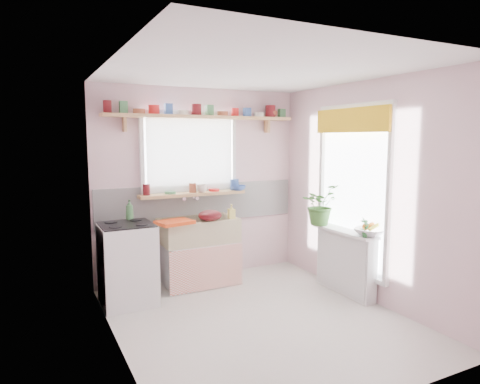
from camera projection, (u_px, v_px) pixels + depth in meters
name	position (u px, v px, depth m)	size (l,w,h in m)	color
room	(272.00, 178.00, 5.29)	(3.20, 3.20, 3.20)	silver
sink_unit	(199.00, 251.00, 5.43)	(0.95, 0.65, 1.11)	white
cooker	(127.00, 264.00, 4.78)	(0.58, 0.58, 0.93)	white
radiator_ledge	(345.00, 261.00, 5.11)	(0.22, 0.95, 0.78)	white
windowsill	(193.00, 194.00, 5.50)	(1.40, 0.22, 0.04)	tan
pine_shelf	(203.00, 117.00, 5.44)	(2.52, 0.24, 0.04)	tan
shelf_crockery	(203.00, 111.00, 5.43)	(2.47, 0.11, 0.12)	#590F14
sill_crockery	(193.00, 188.00, 5.49)	(1.35, 0.11, 0.12)	#590F14
dish_tray	(175.00, 222.00, 5.03)	(0.40, 0.30, 0.04)	#E74414
colander	(210.00, 215.00, 5.23)	(0.29, 0.29, 0.13)	#520E13
jade_plant	(320.00, 204.00, 5.35)	(0.46, 0.40, 0.51)	#3B6E2C
fruit_bowl	(370.00, 232.00, 4.76)	(0.34, 0.34, 0.08)	white
herb_pot	(365.00, 228.00, 4.66)	(0.12, 0.08, 0.22)	#2C6E31
soap_bottle_sink	(231.00, 211.00, 5.37)	(0.08, 0.08, 0.18)	#E7D966
sill_cup	(202.00, 189.00, 5.49)	(0.13, 0.13, 0.10)	silver
sill_bowl	(238.00, 188.00, 5.72)	(0.21, 0.21, 0.07)	#3457AA
shelf_vase	(272.00, 111.00, 5.89)	(0.16, 0.16, 0.16)	#99452F
cooker_bottle	(129.00, 210.00, 4.95)	(0.09, 0.09, 0.23)	#3A743F
fruit	(370.00, 226.00, 4.76)	(0.20, 0.14, 0.10)	orange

